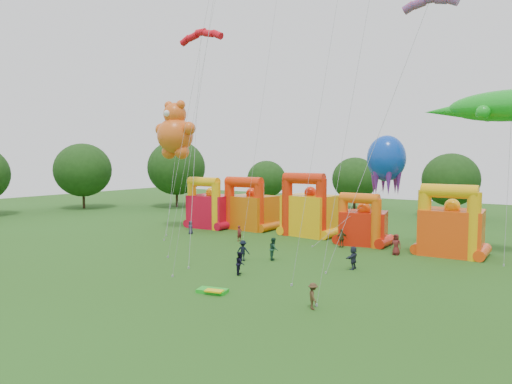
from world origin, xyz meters
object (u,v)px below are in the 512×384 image
Objects in this scene: teddy_bear_kite at (173,159)px; spectator_4 at (342,238)px; gecko_kite at (511,118)px; spectator_0 at (191,228)px; octopus_kite at (361,200)px; bouncy_castle_2 at (309,212)px; bouncy_castle_0 at (210,208)px.

spectator_4 is (21.14, 1.84, -7.83)m from teddy_bear_kite.
gecko_kite is (35.17, 5.80, 3.61)m from teddy_bear_kite.
spectator_0 is (-31.97, -6.37, -11.60)m from gecko_kite.
gecko_kite reaches higher than octopus_kite.
gecko_kite reaches higher than spectator_4.
octopus_kite is at bearing 21.86° from spectator_0.
teddy_bear_kite is 1.42× the size of octopus_kite.
teddy_bear_kite is at bearing -156.76° from bouncy_castle_2.
bouncy_castle_2 is at bearing 7.73° from bouncy_castle_0.
gecko_kite reaches higher than bouncy_castle_2.
bouncy_castle_0 is 4.20× the size of spectator_0.
spectator_4 reaches higher than spectator_0.
spectator_0 is (-19.17, -4.12, -3.93)m from octopus_kite.
spectator_4 is (-1.23, -1.70, -3.77)m from octopus_kite.
teddy_bear_kite is 1.06× the size of gecko_kite.
spectator_4 is (17.94, 2.42, 0.16)m from spectator_0.
bouncy_castle_0 is at bearing 114.86° from spectator_0.
teddy_bear_kite is 8.53× the size of spectator_4.
spectator_4 is at bearing -37.26° from bouncy_castle_2.
octopus_kite reaches higher than bouncy_castle_2.
gecko_kite reaches higher than spectator_0.
bouncy_castle_2 is at bearing 158.18° from octopus_kite.
octopus_kite reaches higher than bouncy_castle_0.
bouncy_castle_2 is 3.87× the size of spectator_4.
bouncy_castle_2 is 8.11m from octopus_kite.
teddy_bear_kite is 23.01m from octopus_kite.
gecko_kite is (33.39, 1.13, 9.91)m from bouncy_castle_0.
bouncy_castle_0 reaches higher than spectator_0.
teddy_bear_kite is at bearing -35.89° from spectator_4.
spectator_0 is at bearing -10.23° from teddy_bear_kite.
bouncy_castle_2 is at bearing 178.09° from gecko_kite.
spectator_0 is (1.42, -5.24, -1.70)m from bouncy_castle_0.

